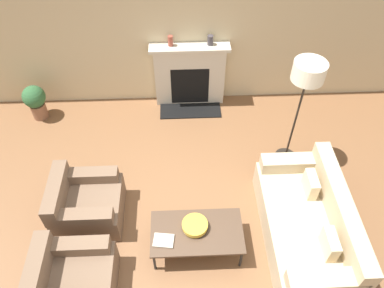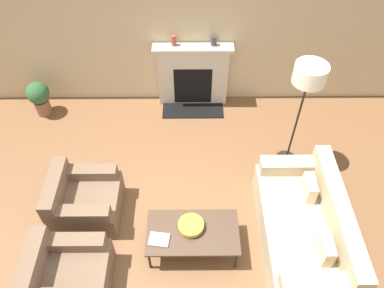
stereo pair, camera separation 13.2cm
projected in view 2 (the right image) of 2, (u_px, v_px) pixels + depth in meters
ground_plane at (177, 237)px, 4.93m from camera, size 18.00×18.00×0.00m
wall_back at (178, 24)px, 5.81m from camera, size 18.00×0.06×2.90m
fireplace at (193, 76)px, 6.36m from camera, size 1.30×0.59×1.15m
couch at (305, 227)px, 4.68m from camera, size 0.94×1.86×0.81m
armchair_near at (67, 277)px, 4.28m from camera, size 0.86×0.83×0.72m
armchair_far at (84, 201)px, 4.98m from camera, size 0.86×0.83×0.72m
coffee_table at (193, 233)px, 4.57m from camera, size 1.13×0.63×0.39m
bowl at (191, 225)px, 4.55m from camera, size 0.32×0.32×0.08m
book at (159, 240)px, 4.47m from camera, size 0.26×0.21×0.02m
floor_lamp at (308, 82)px, 4.72m from camera, size 0.42×0.42×1.77m
mantel_vase_left at (174, 40)px, 5.88m from camera, size 0.08×0.08×0.17m
mantel_vase_center_left at (214, 41)px, 5.88m from camera, size 0.09×0.09×0.16m
potted_plant at (39, 97)px, 6.30m from camera, size 0.37×0.37×0.63m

